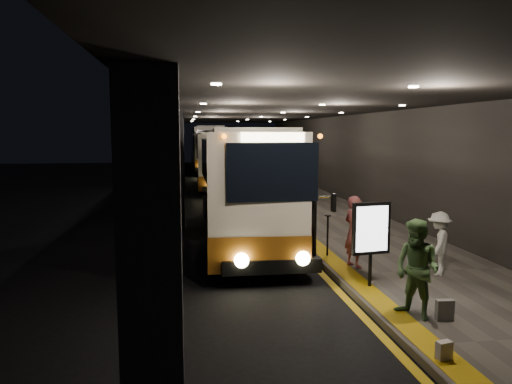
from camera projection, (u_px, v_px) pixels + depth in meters
ground at (222, 253)px, 14.85m from camera, size 90.00×90.00×0.00m
lane_line_white at (167, 224)px, 19.51m from camera, size 0.12×50.00×0.01m
kerb_stripe_yellow at (271, 221)px, 20.09m from camera, size 0.18×50.00×0.01m
sidewalk at (329, 218)px, 20.41m from camera, size 4.50×50.00×0.15m
tactile_strip at (283, 217)px, 20.14m from camera, size 0.50×50.00×0.01m
terminal_wall at (384, 146)px, 20.37m from camera, size 0.10×50.00×6.00m
support_columns at (173, 170)px, 18.31m from camera, size 0.80×24.80×4.40m
canopy at (275, 106)px, 19.56m from camera, size 9.00×50.00×0.40m
coach_main at (244, 188)px, 16.78m from camera, size 2.93×11.58×3.58m
coach_second at (217, 162)px, 32.27m from camera, size 2.66×11.06×3.45m
coach_third at (207, 150)px, 45.82m from camera, size 2.75×12.64×3.97m
passenger_boarding at (354, 231)px, 12.67m from camera, size 0.66×0.79×1.83m
passenger_waiting_green at (417, 269)px, 9.17m from camera, size 0.92×1.05×1.85m
passenger_waiting_white at (439, 243)px, 12.01m from camera, size 0.98×1.06×1.53m
bag_polka at (445, 310)px, 9.13m from camera, size 0.32×0.15×0.38m
bag_plain at (444, 351)px, 7.54m from camera, size 0.25×0.18×0.29m
info_sign at (371, 230)px, 10.98m from camera, size 0.90×0.24×1.90m
stanchion_post at (328, 236)px, 13.83m from camera, size 0.05×0.05×1.14m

